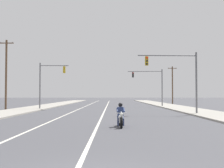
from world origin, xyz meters
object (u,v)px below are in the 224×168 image
object	(u,v)px
traffic_signal_mid_right	(153,82)
utility_pole_right_far	(174,84)
utility_pole_left_near	(8,73)
motorcycle_with_rider	(122,117)
traffic_signal_near_left	(50,79)
traffic_signal_near_right	(181,72)

from	to	relation	value
traffic_signal_mid_right	utility_pole_right_far	size ratio (longest dim) A/B	0.77
traffic_signal_mid_right	utility_pole_left_near	xyz separation A→B (m)	(-20.62, -10.27, 0.64)
utility_pole_left_near	utility_pole_right_far	xyz separation A→B (m)	(26.95, 24.65, -0.58)
motorcycle_with_rider	traffic_signal_mid_right	size ratio (longest dim) A/B	0.35
motorcycle_with_rider	utility_pole_left_near	distance (m)	26.01
traffic_signal_near_left	traffic_signal_near_right	bearing A→B (deg)	-33.69
utility_pole_right_far	traffic_signal_near_right	bearing A→B (deg)	-100.38
traffic_signal_mid_right	utility_pole_right_far	xyz separation A→B (m)	(6.33, 14.39, 0.05)
traffic_signal_near_left	utility_pole_right_far	bearing A→B (deg)	48.47
utility_pole_left_near	utility_pole_right_far	world-z (taller)	utility_pole_left_near
motorcycle_with_rider	utility_pole_right_far	distance (m)	47.62
traffic_signal_near_left	utility_pole_left_near	xyz separation A→B (m)	(-5.46, -0.39, 0.76)
utility_pole_left_near	utility_pole_right_far	size ratio (longest dim) A/B	1.14
traffic_signal_near_right	utility_pole_left_near	xyz separation A→B (m)	(-20.65, 9.74, 0.63)
traffic_signal_near_left	utility_pole_left_near	world-z (taller)	utility_pole_left_near
utility_pole_right_far	traffic_signal_near_left	bearing A→B (deg)	-131.53
traffic_signal_near_left	utility_pole_right_far	world-z (taller)	utility_pole_right_far
utility_pole_left_near	traffic_signal_near_left	bearing A→B (deg)	4.10
motorcycle_with_rider	traffic_signal_near_right	bearing A→B (deg)	61.76
motorcycle_with_rider	traffic_signal_near_right	xyz separation A→B (m)	(6.14, 11.44, 3.58)
utility_pole_left_near	motorcycle_with_rider	bearing A→B (deg)	-55.58
traffic_signal_near_left	traffic_signal_mid_right	bearing A→B (deg)	33.09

